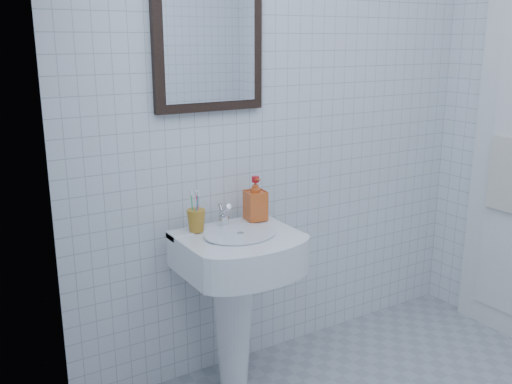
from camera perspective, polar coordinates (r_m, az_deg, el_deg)
wall_back at (r=2.70m, az=3.13°, el=8.91°), size 2.20×0.02×2.50m
wall_left at (r=1.13m, az=-7.75°, el=0.10°), size 0.02×2.40×2.50m
washbasin at (r=2.50m, az=-2.11°, el=-9.24°), size 0.49×0.36×0.76m
faucet at (r=2.47m, az=-3.22°, el=-2.44°), size 0.04×0.10×0.11m
toothbrush_cup at (r=2.41m, az=-5.99°, el=-2.85°), size 0.09×0.09×0.09m
soap_dispenser at (r=2.54m, az=-0.06°, el=-0.64°), size 0.10×0.10×0.20m
wall_mirror at (r=2.45m, az=-4.74°, el=15.29°), size 0.50×0.04×0.62m
towel_ring at (r=3.17m, az=24.11°, el=4.88°), size 0.01×0.18×0.18m
hand_towel at (r=3.18m, az=23.56°, el=1.67°), size 0.03×0.16×0.38m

